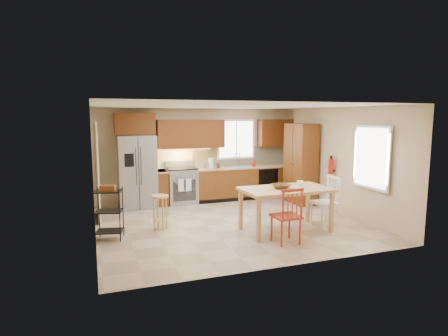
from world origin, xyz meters
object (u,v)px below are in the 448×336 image
bar_stool (160,213)px  table_jar (300,185)px  chair_red (286,215)px  table_bowl (281,189)px  soap_bottle (254,163)px  range_stove (182,186)px  dining_table (285,210)px  pantry (300,164)px  refrigerator (137,172)px  chair_white (325,201)px  fire_extinguisher (331,166)px  utility_cart (109,214)px

bar_stool → table_jar: bearing=-4.7°
chair_red → table_bowl: bearing=68.5°
soap_bottle → bar_stool: 3.69m
range_stove → table_bowl: size_ratio=2.58×
dining_table → pantry: bearing=51.7°
refrigerator → table_jar: refrigerator is taller
range_stove → bar_stool: bearing=-113.7°
soap_bottle → bar_stool: (-2.98, -2.08, -0.64)m
bar_stool → chair_white: bearing=-3.0°
range_stove → dining_table: bearing=-65.3°
pantry → dining_table: size_ratio=1.19×
chair_red → table_jar: bearing=44.8°
chair_red → bar_stool: bearing=141.1°
range_stove → table_bowl: (1.30, -3.06, 0.41)m
fire_extinguisher → table_jar: bearing=-146.5°
chair_red → soap_bottle: bearing=73.8°
dining_table → table_jar: size_ratio=10.40×
utility_cart → table_bowl: bearing=3.9°
table_bowl → table_jar: (0.49, 0.11, 0.03)m
fire_extinguisher → table_bowl: (-1.88, -1.03, -0.23)m
refrigerator → table_bowl: refrigerator is taller
refrigerator → bar_stool: bearing=-84.6°
range_stove → fire_extinguisher: 3.83m
refrigerator → dining_table: size_ratio=1.04×
soap_bottle → dining_table: 3.09m
table_jar → table_bowl: bearing=-167.5°
chair_red → table_bowl: (0.24, 0.65, 0.35)m
chair_red → table_jar: 1.12m
soap_bottle → fire_extinguisher: 2.27m
pantry → table_jar: pantry is taller
utility_cart → fire_extinguisher: bearing=19.2°
bar_stool → pantry: bearing=28.1°
fire_extinguisher → utility_cart: 5.18m
dining_table → table_jar: (0.38, 0.11, 0.47)m
utility_cart → range_stove: bearing=66.0°
utility_cart → chair_red: bearing=-8.2°
fire_extinguisher → chair_red: size_ratio=0.35×
table_jar → bar_stool: size_ratio=0.24×
pantry → chair_white: (-0.62, -2.03, -0.53)m
fire_extinguisher → bar_stool: (-4.13, -0.13, -0.74)m
chair_red → bar_stool: chair_red is taller
range_stove → fire_extinguisher: fire_extinguisher is taller
chair_white → fire_extinguisher: bearing=-41.3°
fire_extinguisher → refrigerator: bearing=155.5°
soap_bottle → table_bowl: bearing=-103.8°
fire_extinguisher → dining_table: bearing=-149.9°
soap_bottle → utility_cart: size_ratio=0.20×
fire_extinguisher → bar_stool: bearing=-178.2°
dining_table → chair_red: bearing=-119.5°
dining_table → chair_red: (-0.35, -0.65, 0.09)m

